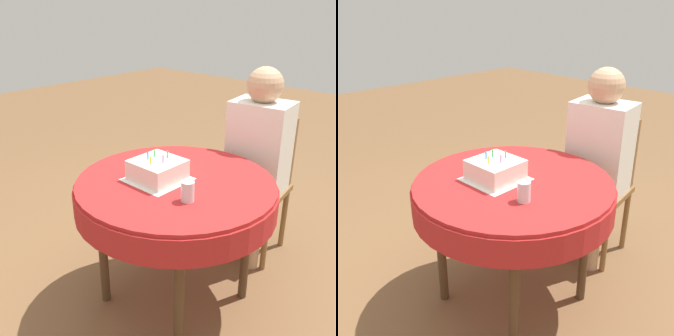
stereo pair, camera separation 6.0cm
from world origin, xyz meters
The scene contains 7 objects.
ground_plane centered at (0.00, 0.00, 0.00)m, with size 12.00×12.00×0.00m, color brown.
dining_table centered at (0.00, 0.00, 0.67)m, with size 1.04×1.04×0.76m.
chair centered at (0.04, 0.80, 0.51)m, with size 0.43×0.43×0.93m.
person centered at (0.05, 0.71, 0.76)m, with size 0.39×0.38×1.26m.
napkin centered at (-0.07, -0.06, 0.76)m, with size 0.28×0.28×0.00m.
birthday_cake centered at (-0.07, -0.06, 0.82)m, with size 0.23×0.23×0.14m.
drinking_glass centered at (0.19, -0.13, 0.81)m, with size 0.06×0.06×0.10m.
Camera 1 is at (1.22, -1.35, 1.62)m, focal length 42.00 mm.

